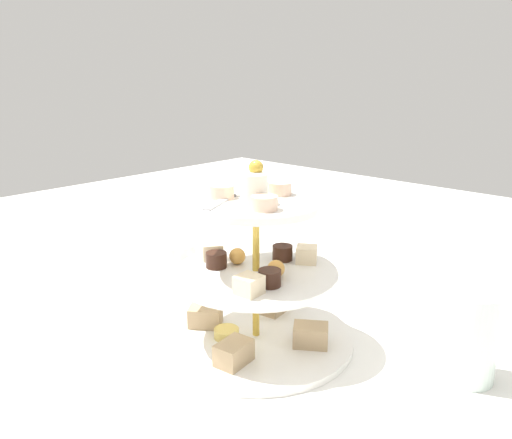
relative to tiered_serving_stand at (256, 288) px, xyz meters
name	(u,v)px	position (x,y,z in m)	size (l,w,h in m)	color
ground_plane	(256,341)	(0.00, 0.00, -0.08)	(2.40, 2.40, 0.00)	white
tiered_serving_stand	(256,288)	(0.00, 0.00, 0.00)	(0.28, 0.28, 0.27)	white
water_glass_tall_right	(470,336)	(-0.11, 0.26, -0.02)	(0.07, 0.07, 0.12)	silver
water_glass_short_left	(180,261)	(-0.08, -0.27, -0.05)	(0.06, 0.06, 0.07)	silver
teacup_with_saucer	(257,255)	(-0.22, -0.20, -0.06)	(0.09, 0.09, 0.05)	white
butter_knife_right	(384,279)	(-0.34, 0.02, -0.08)	(0.17, 0.01, 0.00)	silver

